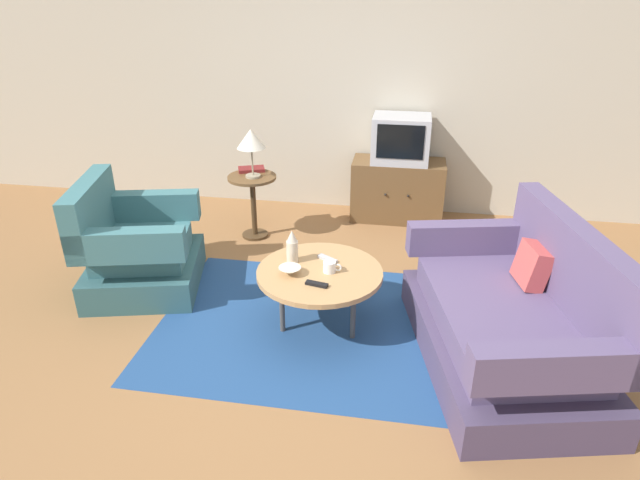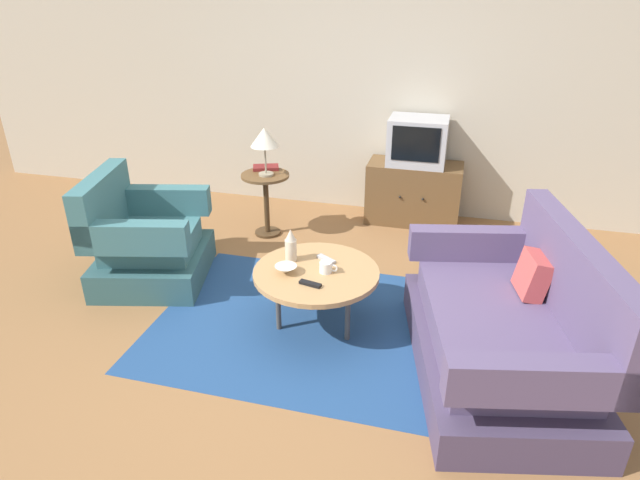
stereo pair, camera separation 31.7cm
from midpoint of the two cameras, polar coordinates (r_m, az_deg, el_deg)
The scene contains 16 objects.
ground_plane at distance 3.74m, azimuth -4.23°, elevation -10.49°, with size 16.00×16.00×0.00m, color olive.
back_wall at distance 5.54m, azimuth 1.53°, elevation 16.91°, with size 9.00×0.12×2.70m, color #BCB29E.
area_rug at distance 3.87m, azimuth -2.40°, elevation -9.03°, with size 2.27×1.70×0.00m, color navy.
armchair at distance 4.47m, azimuth -20.84°, elevation -1.13°, with size 1.00×1.04×0.88m.
couch at distance 3.54m, azimuth 17.20°, elevation -8.23°, with size 1.24×1.74×0.92m.
coffee_table at distance 3.65m, azimuth -2.51°, elevation -3.71°, with size 0.86×0.86×0.44m.
side_table at distance 5.04m, azimuth -8.91°, elevation 4.80°, with size 0.44×0.44×0.60m.
tv_stand at distance 5.46m, azimuth 6.54°, elevation 5.22°, with size 0.90×0.44×0.61m.
television at distance 5.30m, azimuth 6.83°, elevation 10.55°, with size 0.54×0.42×0.44m.
table_lamp at distance 4.85m, azimuth -9.19°, elevation 10.38°, with size 0.26×0.26×0.44m.
vase at distance 3.71m, azimuth -5.41°, elevation -0.77°, with size 0.08×0.08×0.24m.
mug at distance 3.60m, azimuth -1.46°, elevation -2.92°, with size 0.13×0.08×0.08m.
bowl at distance 3.59m, azimuth -5.73°, elevation -3.32°, with size 0.15×0.15×0.05m.
tv_remote_dark at distance 3.46m, azimuth -2.98°, elevation -4.74°, with size 0.15×0.07×0.02m.
tv_remote_silver at distance 3.76m, azimuth -1.61°, elevation -2.05°, with size 0.15×0.12×0.02m.
book at distance 5.12m, azimuth -9.04°, elevation 7.37°, with size 0.27×0.22×0.03m.
Camera 1 is at (0.61, -2.95, 2.22)m, focal length 30.27 mm.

